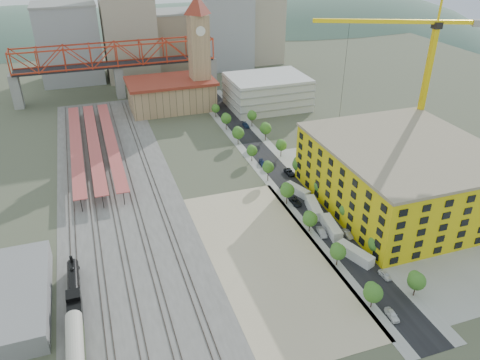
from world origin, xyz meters
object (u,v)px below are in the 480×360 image
object	(u,v)px
construction_building	(402,175)
coach	(76,356)
tower_crane	(418,64)
site_trailer_a	(355,254)
site_trailer_d	(297,190)
locomotive	(74,291)
car_0	(392,315)
site_trailer_b	(331,227)
site_trailer_c	(314,208)
clock_tower	(199,42)

from	to	relation	value
construction_building	coach	world-z (taller)	construction_building
tower_crane	coach	bearing A→B (deg)	-153.37
coach	site_trailer_a	xyz separation A→B (m)	(66.00, 12.05, -1.77)
construction_building	site_trailer_d	world-z (taller)	construction_building
locomotive	car_0	size ratio (longest dim) A/B	5.27
coach	site_trailer_b	distance (m)	70.31
locomotive	site_trailer_d	size ratio (longest dim) A/B	2.55
construction_building	site_trailer_c	bearing A→B (deg)	172.49
site_trailer_d	tower_crane	bearing A→B (deg)	-6.64
site_trailer_a	site_trailer_d	distance (m)	33.54
construction_building	locomotive	xyz separation A→B (m)	(-92.00, -11.58, -7.29)
locomotive	clock_tower	bearing A→B (deg)	62.53
clock_tower	tower_crane	world-z (taller)	tower_crane
site_trailer_c	coach	bearing A→B (deg)	-140.56
site_trailer_c	site_trailer_d	world-z (taller)	site_trailer_c
site_trailer_d	clock_tower	bearing A→B (deg)	76.20
site_trailer_a	car_0	size ratio (longest dim) A/B	2.34
construction_building	site_trailer_b	xyz separation A→B (m)	(-26.00, -6.98, -8.02)
tower_crane	site_trailer_d	xyz separation A→B (m)	(-44.69, -9.91, -32.52)
car_0	site_trailer_b	bearing A→B (deg)	88.98
site_trailer_a	site_trailer_b	distance (m)	12.14
clock_tower	tower_crane	bearing A→B (deg)	-55.15
car_0	locomotive	bearing A→B (deg)	160.73
site_trailer_a	site_trailer_d	xyz separation A→B (m)	(0.00, 33.54, -0.17)
site_trailer_b	construction_building	bearing A→B (deg)	22.59
site_trailer_a	clock_tower	bearing A→B (deg)	74.35
clock_tower	construction_building	xyz separation A→B (m)	(34.00, -99.99, -19.29)
coach	tower_crane	bearing A→B (deg)	26.63
tower_crane	site_trailer_a	bearing A→B (deg)	-135.80
locomotive	site_trailer_c	distance (m)	67.69
locomotive	site_trailer_d	distance (m)	70.94
coach	site_trailer_d	world-z (taller)	coach
construction_building	site_trailer_a	xyz separation A→B (m)	(-26.00, -19.12, -8.03)
site_trailer_a	site_trailer_c	size ratio (longest dim) A/B	0.97
tower_crane	site_trailer_c	distance (m)	58.98
construction_building	tower_crane	distance (m)	39.16
site_trailer_a	car_0	world-z (taller)	site_trailer_a
tower_crane	site_trailer_a	world-z (taller)	tower_crane
coach	tower_crane	world-z (taller)	tower_crane
tower_crane	locomotive	bearing A→B (deg)	-162.02
coach	site_trailer_c	world-z (taller)	coach
coach	site_trailer_d	distance (m)	80.24
tower_crane	clock_tower	bearing A→B (deg)	124.85
locomotive	tower_crane	xyz separation A→B (m)	(110.69, 35.92, 31.62)
clock_tower	coach	distance (m)	145.67
coach	site_trailer_c	xyz separation A→B (m)	(66.00, 34.59, -1.74)
clock_tower	locomotive	distance (m)	128.53
tower_crane	site_trailer_d	bearing A→B (deg)	-167.50
site_trailer_a	site_trailer_b	bearing A→B (deg)	70.51
car_0	site_trailer_d	bearing A→B (deg)	91.11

